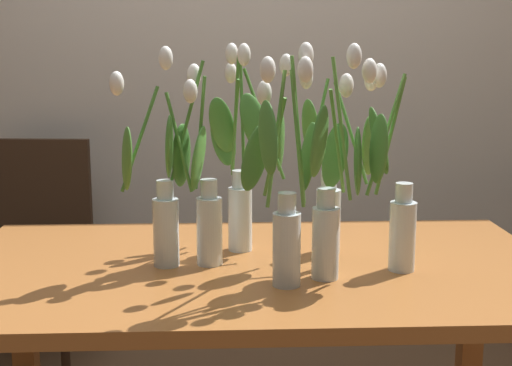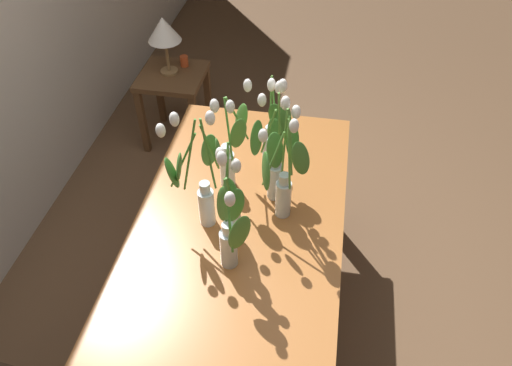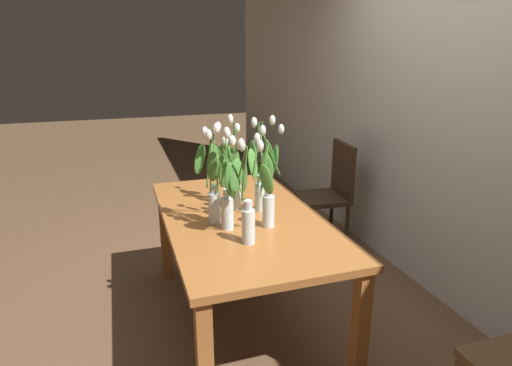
# 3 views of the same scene
# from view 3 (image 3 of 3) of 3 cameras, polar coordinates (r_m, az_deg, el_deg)

# --- Properties ---
(ground_plane) EXTENTS (18.00, 18.00, 0.00)m
(ground_plane) POSITION_cam_3_polar(r_m,az_deg,el_deg) (2.93, -1.75, -17.90)
(ground_plane) COLOR brown
(room_wall_rear) EXTENTS (9.00, 0.10, 2.70)m
(room_wall_rear) POSITION_cam_3_polar(r_m,az_deg,el_deg) (3.13, 24.57, 9.63)
(room_wall_rear) COLOR beige
(room_wall_rear) RESTS_ON ground
(dining_table) EXTENTS (1.60, 0.90, 0.74)m
(dining_table) POSITION_cam_3_polar(r_m,az_deg,el_deg) (2.60, -1.89, -6.18)
(dining_table) COLOR #A3602D
(dining_table) RESTS_ON ground
(tulip_vase_0) EXTENTS (0.16, 0.14, 0.54)m
(tulip_vase_0) POSITION_cam_3_polar(r_m,az_deg,el_deg) (2.17, -1.65, -3.24)
(tulip_vase_0) COLOR silver
(tulip_vase_0) RESTS_ON dining_table
(tulip_vase_1) EXTENTS (0.13, 0.15, 0.58)m
(tulip_vase_1) POSITION_cam_3_polar(r_m,az_deg,el_deg) (2.31, -3.39, -2.17)
(tulip_vase_1) COLOR silver
(tulip_vase_1) RESTS_ON dining_table
(tulip_vase_2) EXTENTS (0.16, 0.14, 0.57)m
(tulip_vase_2) POSITION_cam_3_polar(r_m,az_deg,el_deg) (2.64, -2.94, 0.47)
(tulip_vase_2) COLOR silver
(tulip_vase_2) RESTS_ON dining_table
(tulip_vase_3) EXTENTS (0.23, 0.15, 0.52)m
(tulip_vase_3) POSITION_cam_3_polar(r_m,az_deg,el_deg) (2.34, 1.27, -1.75)
(tulip_vase_3) COLOR silver
(tulip_vase_3) RESTS_ON dining_table
(tulip_vase_4) EXTENTS (0.24, 0.23, 0.58)m
(tulip_vase_4) POSITION_cam_3_polar(r_m,az_deg,el_deg) (2.56, 1.00, 1.24)
(tulip_vase_4) COLOR silver
(tulip_vase_4) RESTS_ON dining_table
(tulip_vase_5) EXTENTS (0.24, 0.22, 0.58)m
(tulip_vase_5) POSITION_cam_3_polar(r_m,az_deg,el_deg) (2.39, -5.56, -0.10)
(tulip_vase_5) COLOR silver
(tulip_vase_5) RESTS_ON dining_table
(tulip_vase_6) EXTENTS (0.25, 0.17, 0.51)m
(tulip_vase_6) POSITION_cam_3_polar(r_m,az_deg,el_deg) (2.72, -3.72, 0.80)
(tulip_vase_6) COLOR silver
(tulip_vase_6) RESTS_ON dining_table
(dining_chair) EXTENTS (0.43, 0.43, 0.93)m
(dining_chair) POSITION_cam_3_polar(r_m,az_deg,el_deg) (3.77, 9.94, -0.84)
(dining_chair) COLOR #382619
(dining_chair) RESTS_ON ground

